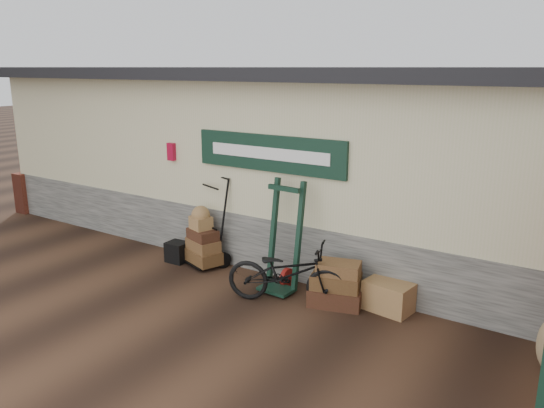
% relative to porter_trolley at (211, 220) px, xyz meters
% --- Properties ---
extents(ground, '(80.00, 80.00, 0.00)m').
position_rel_porter_trolley_xyz_m(ground, '(1.36, -0.85, -0.76)').
color(ground, black).
rests_on(ground, ground).
extents(station_building, '(14.40, 4.10, 3.20)m').
position_rel_porter_trolley_xyz_m(station_building, '(1.36, 1.89, 0.86)').
color(station_building, '#4C4C47').
rests_on(station_building, ground).
extents(porter_trolley, '(0.90, 0.78, 1.51)m').
position_rel_porter_trolley_xyz_m(porter_trolley, '(0.00, 0.00, 0.00)').
color(porter_trolley, black).
rests_on(porter_trolley, ground).
extents(green_barrow, '(0.62, 0.53, 1.63)m').
position_rel_porter_trolley_xyz_m(green_barrow, '(1.55, -0.22, 0.06)').
color(green_barrow, black).
rests_on(green_barrow, ground).
extents(suitcase_stack, '(0.82, 0.63, 0.64)m').
position_rel_porter_trolley_xyz_m(suitcase_stack, '(2.44, -0.28, -0.44)').
color(suitcase_stack, '#362111').
rests_on(suitcase_stack, ground).
extents(wicker_hamper, '(0.67, 0.48, 0.41)m').
position_rel_porter_trolley_xyz_m(wicker_hamper, '(3.12, -0.05, -0.55)').
color(wicker_hamper, olive).
rests_on(wicker_hamper, ground).
extents(black_trunk, '(0.35, 0.31, 0.34)m').
position_rel_porter_trolley_xyz_m(black_trunk, '(-0.56, -0.25, -0.58)').
color(black_trunk, black).
rests_on(black_trunk, ground).
extents(bicycle, '(1.09, 1.81, 0.99)m').
position_rel_porter_trolley_xyz_m(bicycle, '(1.86, -0.62, -0.26)').
color(bicycle, black).
rests_on(bicycle, ground).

